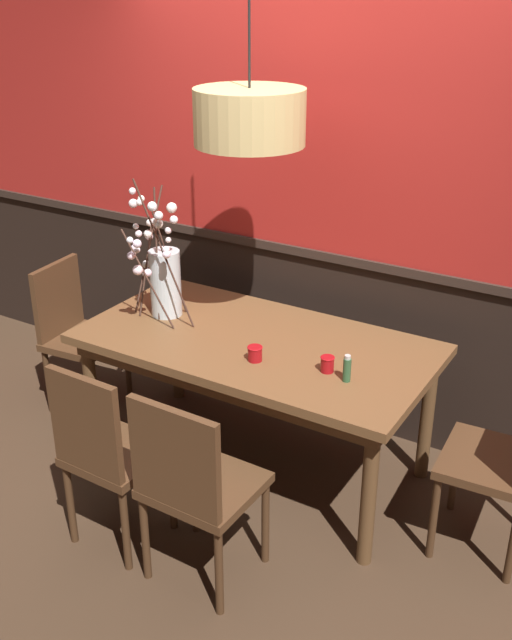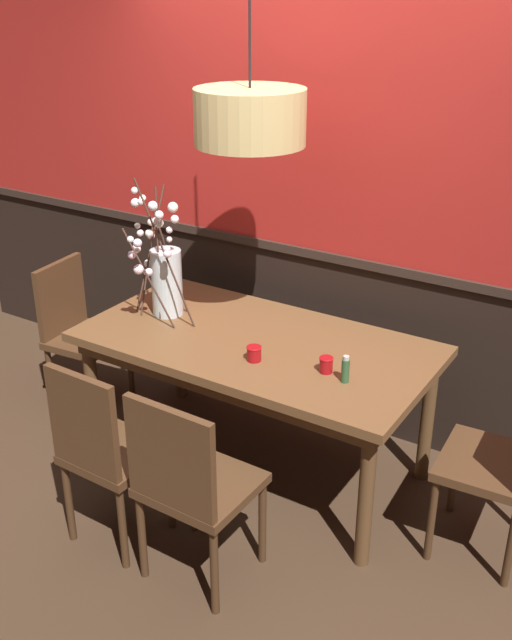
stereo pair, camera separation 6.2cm
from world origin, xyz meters
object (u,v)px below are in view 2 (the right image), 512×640
(chair_head_east_end, at_px, (506,456))
(candle_holder_nearer_center, at_px, (326,365))
(condiment_bottle, at_px, (345,370))
(pendant_lamp, at_px, (250,117))
(vase_with_blossoms, at_px, (164,278))
(chair_far_side_left, at_px, (298,312))
(dining_table, at_px, (256,354))
(chair_near_side_right, at_px, (190,481))
(chair_head_west_end, at_px, (77,327))
(candle_holder_nearer_edge, at_px, (254,353))
(chair_near_side_left, at_px, (104,448))

(chair_head_east_end, distance_m, candle_holder_nearer_center, 0.89)
(condiment_bottle, height_order, pendant_lamp, pendant_lamp)
(vase_with_blossoms, bearing_deg, chair_head_east_end, 0.22)
(chair_far_side_left, distance_m, condiment_bottle, 1.36)
(vase_with_blossoms, xyz_separation_m, condiment_bottle, (1.16, -0.16, -0.15))
(candle_holder_nearer_center, height_order, condiment_bottle, condiment_bottle)
(dining_table, relative_size, chair_near_side_right, 1.91)
(chair_head_west_end, distance_m, condiment_bottle, 1.92)
(vase_with_blossoms, height_order, candle_holder_nearer_edge, vase_with_blossoms)
(chair_near_side_right, distance_m, pendant_lamp, 1.67)
(chair_head_east_end, distance_m, condiment_bottle, 0.80)
(candle_holder_nearer_edge, xyz_separation_m, condiment_bottle, (0.46, 0.04, 0.02))
(pendant_lamp, bearing_deg, chair_head_west_end, -177.00)
(dining_table, height_order, chair_head_east_end, chair_head_east_end)
(chair_head_east_end, distance_m, pendant_lamp, 1.92)
(chair_head_east_end, xyz_separation_m, candle_holder_nearer_edge, (-1.19, -0.21, 0.28))
(chair_far_side_left, bearing_deg, vase_with_blossoms, -111.17)
(dining_table, distance_m, candle_holder_nearer_center, 0.49)
(vase_with_blossoms, xyz_separation_m, candle_holder_nearer_edge, (0.70, -0.20, -0.17))
(vase_with_blossoms, relative_size, condiment_bottle, 5.97)
(chair_head_east_end, distance_m, chair_head_west_end, 2.60)
(dining_table, relative_size, pendant_lamp, 1.78)
(dining_table, relative_size, chair_head_west_end, 1.98)
(dining_table, distance_m, pendant_lamp, 1.19)
(chair_near_side_right, height_order, candle_holder_nearer_edge, chair_near_side_right)
(candle_holder_nearer_edge, relative_size, pendant_lamp, 0.07)
(chair_head_east_end, xyz_separation_m, vase_with_blossoms, (-1.89, -0.01, 0.45))
(chair_far_side_left, bearing_deg, dining_table, -74.61)
(chair_near_side_left, relative_size, vase_with_blossoms, 1.21)
(chair_head_east_end, relative_size, vase_with_blossoms, 1.19)
(dining_table, xyz_separation_m, chair_near_side_left, (-0.26, -0.88, -0.16))
(chair_far_side_left, relative_size, pendant_lamp, 0.95)
(chair_near_side_left, height_order, vase_with_blossoms, vase_with_blossoms)
(chair_near_side_left, relative_size, chair_head_west_end, 1.04)
(chair_head_east_end, xyz_separation_m, chair_far_side_left, (-1.55, 0.88, -0.00))
(chair_far_side_left, bearing_deg, chair_near_side_left, -90.33)
(chair_head_east_end, xyz_separation_m, pendant_lamp, (-1.38, 0.07, 1.33))
(chair_near_side_right, height_order, pendant_lamp, pendant_lamp)
(chair_far_side_left, xyz_separation_m, condiment_bottle, (0.82, -1.04, 0.30))
(dining_table, bearing_deg, chair_far_side_left, 105.39)
(chair_near_side_left, height_order, chair_near_side_right, chair_near_side_left)
(candle_holder_nearer_edge, bearing_deg, dining_table, 119.81)
(chair_far_side_left, bearing_deg, pendant_lamp, -78.69)
(chair_far_side_left, bearing_deg, chair_near_side_right, -75.23)
(chair_near_side_left, distance_m, candle_holder_nearer_edge, 0.83)
(chair_near_side_left, xyz_separation_m, candle_holder_nearer_center, (0.72, 0.77, 0.28))
(chair_head_east_end, xyz_separation_m, chair_near_side_right, (-1.08, -0.89, 0.00))
(chair_far_side_left, bearing_deg, chair_head_west_end, -140.44)
(chair_head_east_end, distance_m, vase_with_blossoms, 1.94)
(chair_near_side_left, bearing_deg, candle_holder_nearer_edge, 61.80)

